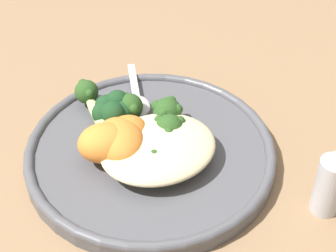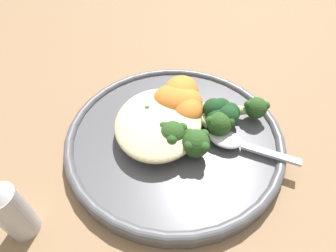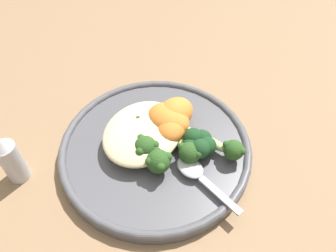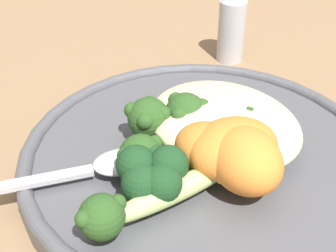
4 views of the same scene
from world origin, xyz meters
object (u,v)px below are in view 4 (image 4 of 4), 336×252
Objects in this scene: sweet_potato_chunk_1 at (245,160)px; spoon at (107,165)px; quinoa_mound at (223,122)px; kale_tuft at (152,172)px; plate at (198,154)px; broccoli_stalk_0 at (243,133)px; sweet_potato_chunk_3 at (233,148)px; broccoli_stalk_3 at (153,156)px; broccoli_stalk_4 at (142,202)px; sweet_potato_chunk_2 at (211,149)px; salt_shaker at (232,25)px; broccoli_stalk_1 at (191,120)px; sweet_potato_chunk_0 at (225,149)px; broccoli_stalk_2 at (169,131)px.

sweet_potato_chunk_1 is 0.54× the size of spoon.
kale_tuft is at bearing -75.56° from quinoa_mound.
sweet_potato_chunk_1 reaches higher than plate.
broccoli_stalk_0 is 1.13× the size of sweet_potato_chunk_3.
broccoli_stalk_3 is 1.13× the size of sweet_potato_chunk_3.
sweet_potato_chunk_2 reaches higher than broccoli_stalk_4.
sweet_potato_chunk_2 is at bearing -170.19° from broccoli_stalk_3.
salt_shaker reaches higher than plate.
spoon is (-0.02, -0.09, -0.01)m from quinoa_mound.
plate is at bearing -170.90° from broccoli_stalk_1.
quinoa_mound is at bearing 140.70° from sweet_potato_chunk_0.
spoon is (-0.01, -0.07, 0.01)m from plate.
sweet_potato_chunk_1 is 0.10m from spoon.
kale_tuft reaches higher than plate.
plate is at bearing 172.35° from sweet_potato_chunk_0.
broccoli_stalk_3 is at bearing -137.11° from sweet_potato_chunk_1.
broccoli_stalk_3 is 0.06m from sweet_potato_chunk_3.
broccoli_stalk_3 is (0.02, -0.05, -0.00)m from broccoli_stalk_1.
plate is at bearing 156.69° from sweet_potato_chunk_2.
sweet_potato_chunk_1 reaches higher than broccoli_stalk_2.
sweet_potato_chunk_3 is at bearing 34.46° from sweet_potato_chunk_0.
salt_shaker is at bearing 19.71° from broccoli_stalk_0.
broccoli_stalk_0 is at bearing -137.74° from broccoli_stalk_2.
broccoli_stalk_1 reaches higher than broccoli_stalk_3.
broccoli_stalk_2 reaches higher than quinoa_mound.
salt_shaker is (-0.12, 0.15, 0.00)m from broccoli_stalk_1.
broccoli_stalk_1 is (-0.03, -0.03, 0.00)m from broccoli_stalk_0.
broccoli_stalk_1 is 0.05m from sweet_potato_chunk_0.
broccoli_stalk_3 is 0.89× the size of salt_shaker.
broccoli_stalk_1 is at bearing 162.87° from sweet_potato_chunk_2.
sweet_potato_chunk_3 is at bearing -173.83° from broccoli_stalk_3.
plate is at bearing -98.87° from quinoa_mound.
broccoli_stalk_4 is 1.51× the size of salt_shaker.
sweet_potato_chunk_1 is at bearing 170.21° from broccoli_stalk_4.
broccoli_stalk_0 is at bearing -149.93° from broccoli_stalk_3.
broccoli_stalk_0 is 0.07m from broccoli_stalk_3.
sweet_potato_chunk_1 is (0.06, -0.00, 0.01)m from broccoli_stalk_1.
broccoli_stalk_2 is 1.13× the size of spoon.
spoon is 1.32× the size of salt_shaker.
salt_shaker is at bearing 131.04° from plate.
broccoli_stalk_0 is 1.01× the size of broccoli_stalk_3.
broccoli_stalk_1 and kale_tuft have the same top height.
broccoli_stalk_4 is 1.14× the size of spoon.
broccoli_stalk_1 is 1.42× the size of sweet_potato_chunk_3.
broccoli_stalk_3 reaches higher than broccoli_stalk_0.
sweet_potato_chunk_3 reaches higher than quinoa_mound.
sweet_potato_chunk_1 is (0.01, 0.07, 0.01)m from broccoli_stalk_4.
broccoli_stalk_4 is (0.03, -0.03, -0.00)m from broccoli_stalk_3.
sweet_potato_chunk_2 is 0.05m from kale_tuft.
sweet_potato_chunk_2 reaches higher than quinoa_mound.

